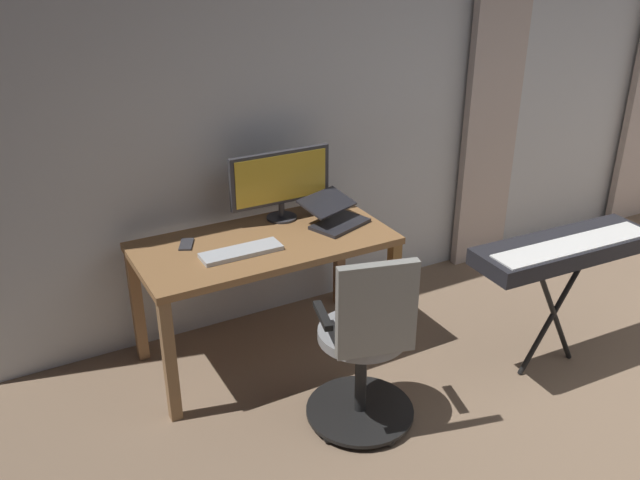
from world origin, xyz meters
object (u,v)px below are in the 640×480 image
(office_chair, at_px, (366,349))
(computer_monitor, at_px, (281,180))
(desk, at_px, (264,256))
(laptop, at_px, (335,216))
(computer_keyboard, at_px, (241,252))
(piano_keyboard, at_px, (565,251))
(cell_phone_face_up, at_px, (186,244))

(office_chair, relative_size, computer_monitor, 1.59)
(desk, distance_m, office_chair, 0.86)
(desk, bearing_deg, laptop, -179.29)
(desk, relative_size, office_chair, 1.43)
(laptop, bearing_deg, computer_monitor, -63.28)
(computer_keyboard, bearing_deg, desk, -150.99)
(desk, height_order, office_chair, office_chair)
(computer_monitor, height_order, laptop, computer_monitor)
(piano_keyboard, bearing_deg, computer_monitor, -42.36)
(computer_monitor, distance_m, piano_keyboard, 1.62)
(office_chair, height_order, piano_keyboard, office_chair)
(laptop, bearing_deg, office_chair, 50.35)
(laptop, xyz_separation_m, piano_keyboard, (-0.90, 0.91, -0.05))
(office_chair, bearing_deg, computer_keyboard, 129.46)
(computer_monitor, height_order, cell_phone_face_up, computer_monitor)
(office_chair, height_order, computer_keyboard, office_chair)
(cell_phone_face_up, bearing_deg, computer_keyboard, 157.99)
(laptop, distance_m, cell_phone_face_up, 0.87)
(computer_monitor, relative_size, piano_keyboard, 0.58)
(laptop, bearing_deg, computer_keyboard, -10.55)
(office_chair, xyz_separation_m, piano_keyboard, (-1.20, 0.08, 0.28))
(computer_monitor, distance_m, computer_keyboard, 0.56)
(desk, xyz_separation_m, computer_keyboard, (0.17, 0.10, 0.11))
(office_chair, bearing_deg, piano_keyboard, 10.90)
(desk, height_order, computer_monitor, computer_monitor)
(cell_phone_face_up, bearing_deg, computer_monitor, -146.78)
(computer_keyboard, relative_size, piano_keyboard, 0.41)
(desk, relative_size, computer_keyboard, 3.24)
(office_chair, relative_size, cell_phone_face_up, 6.89)
(office_chair, distance_m, computer_keyboard, 0.85)
(desk, distance_m, computer_monitor, 0.46)
(computer_keyboard, distance_m, laptop, 0.64)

